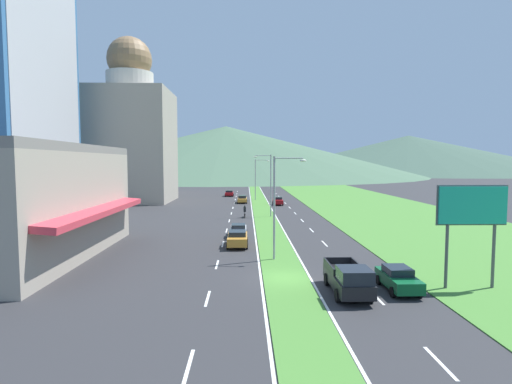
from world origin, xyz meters
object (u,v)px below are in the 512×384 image
at_px(car_0, 278,201).
at_px(car_3, 229,193).
at_px(street_lamp_far, 257,177).
at_px(motorcycle_rider, 245,212).
at_px(billboard_roadside, 472,211).
at_px(pickup_truck_0, 349,279).
at_px(street_lamp_near, 278,201).
at_px(street_lamp_mid, 269,181).
at_px(car_1, 237,238).
at_px(car_4, 398,278).
at_px(car_5, 242,199).
at_px(car_2, 239,230).

distance_m(car_0, car_3, 22.27).
height_order(street_lamp_far, motorcycle_rider, street_lamp_far).
xyz_separation_m(billboard_roadside, pickup_truck_0, (-8.09, -0.99, -4.06)).
height_order(street_lamp_near, street_lamp_mid, street_lamp_mid).
xyz_separation_m(street_lamp_far, car_0, (3.72, -9.55, -4.31)).
distance_m(car_1, car_4, 17.28).
relative_size(street_lamp_near, street_lamp_far, 0.99).
bearing_deg(car_4, car_5, -169.37).
height_order(car_1, pickup_truck_0, pickup_truck_0).
distance_m(street_lamp_mid, billboard_roadside, 36.26).
bearing_deg(street_lamp_near, car_1, 122.17).
xyz_separation_m(street_lamp_near, pickup_truck_0, (3.66, -9.01, -4.00)).
bearing_deg(motorcycle_rider, street_lamp_mid, -83.42).
relative_size(street_lamp_far, car_2, 2.10).
bearing_deg(motorcycle_rider, car_3, 5.83).
xyz_separation_m(street_lamp_near, street_lamp_far, (-0.24, 53.04, 0.10)).
height_order(billboard_roadside, pickup_truck_0, billboard_roadside).
bearing_deg(pickup_truck_0, car_0, -179.80).
xyz_separation_m(car_4, pickup_truck_0, (-3.38, -0.81, 0.22)).
bearing_deg(street_lamp_far, street_lamp_mid, -87.76).
bearing_deg(car_2, car_3, 3.42).
xyz_separation_m(car_3, car_4, (13.66, -71.55, 0.03)).
xyz_separation_m(street_lamp_mid, street_lamp_far, (-1.04, 26.50, -0.22)).
distance_m(street_lamp_mid, car_3, 37.82).
relative_size(street_lamp_mid, street_lamp_far, 1.06).
relative_size(car_0, pickup_truck_0, 0.79).
distance_m(billboard_roadside, car_3, 73.82).
height_order(street_lamp_mid, car_2, street_lamp_mid).
bearing_deg(car_2, street_lamp_mid, -14.91).
distance_m(street_lamp_near, motorcycle_rider, 26.61).
height_order(car_1, motorcycle_rider, motorcycle_rider).
distance_m(car_4, pickup_truck_0, 3.48).
height_order(car_2, motorcycle_rider, motorcycle_rider).
distance_m(street_lamp_near, car_0, 43.83).
height_order(street_lamp_mid, billboard_roadside, street_lamp_mid).
height_order(car_1, car_3, car_1).
bearing_deg(motorcycle_rider, car_5, 1.49).
height_order(street_lamp_near, car_4, street_lamp_near).
height_order(car_0, pickup_truck_0, pickup_truck_0).
bearing_deg(car_1, street_lamp_mid, -11.47).
xyz_separation_m(car_1, car_3, (-3.15, 57.83, -0.06)).
relative_size(street_lamp_near, car_0, 2.04).
relative_size(car_1, pickup_truck_0, 0.81).
bearing_deg(street_lamp_far, motorcycle_rider, -95.47).
xyz_separation_m(street_lamp_far, car_4, (7.28, -61.25, -4.32)).
distance_m(car_2, car_3, 52.89).
xyz_separation_m(street_lamp_far, car_3, (-6.38, 10.30, -4.35)).
bearing_deg(billboard_roadside, car_4, -177.81).
xyz_separation_m(car_0, car_4, (3.56, -51.69, -0.01)).
bearing_deg(car_2, motorcycle_rider, -2.37).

